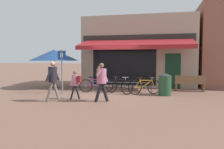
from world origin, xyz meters
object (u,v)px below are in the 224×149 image
at_px(pedestrian_second_adult, 53,77).
at_px(park_bench, 190,83).
at_px(bicycle_purple, 96,85).
at_px(parking_sign, 62,67).
at_px(bicycle_orange, 144,87).
at_px(bicycle_black, 119,86).
at_px(pedestrian_adult, 102,78).
at_px(cafe_parasol, 54,55).
at_px(litter_bin, 165,84).
at_px(pedestrian_child, 76,81).

xyz_separation_m(pedestrian_second_adult, park_bench, (5.95, 4.29, -0.57)).
distance_m(bicycle_purple, parking_sign, 2.03).
bearing_deg(bicycle_orange, bicycle_purple, 152.84).
bearing_deg(pedestrian_second_adult, bicycle_black, -139.27).
distance_m(pedestrian_second_adult, parking_sign, 2.16).
height_order(bicycle_orange, parking_sign, parking_sign).
relative_size(pedestrian_second_adult, parking_sign, 0.76).
bearing_deg(pedestrian_adult, cafe_parasol, -45.01).
bearing_deg(pedestrian_adult, pedestrian_second_adult, 9.28).
distance_m(bicycle_black, pedestrian_adult, 2.36).
bearing_deg(pedestrian_second_adult, park_bench, -152.97).
xyz_separation_m(litter_bin, cafe_parasol, (-6.63, 1.55, 1.46)).
height_order(pedestrian_adult, park_bench, pedestrian_adult).
height_order(bicycle_purple, park_bench, park_bench).
bearing_deg(bicycle_orange, parking_sign, 164.14).
bearing_deg(bicycle_orange, pedestrian_adult, -149.65).
relative_size(bicycle_black, parking_sign, 0.70).
xyz_separation_m(bicycle_orange, pedestrian_child, (-2.85, -2.04, 0.40)).
bearing_deg(pedestrian_adult, parking_sign, -35.28).
height_order(bicycle_black, park_bench, bicycle_black).
distance_m(bicycle_black, pedestrian_second_adult, 3.57).
relative_size(bicycle_orange, pedestrian_adult, 0.98).
distance_m(pedestrian_child, park_bench, 6.35).
height_order(pedestrian_second_adult, parking_sign, parking_sign).
relative_size(bicycle_black, pedestrian_second_adult, 0.93).
xyz_separation_m(bicycle_black, litter_bin, (2.29, -0.09, 0.15)).
distance_m(bicycle_purple, park_bench, 5.13).
distance_m(parking_sign, park_bench, 6.93).
relative_size(pedestrian_adult, parking_sign, 0.72).
xyz_separation_m(pedestrian_adult, pedestrian_second_adult, (-1.98, -0.40, 0.06)).
bearing_deg(pedestrian_adult, park_bench, -137.82).
height_order(bicycle_black, parking_sign, parking_sign).
relative_size(pedestrian_child, cafe_parasol, 0.43).
xyz_separation_m(bicycle_orange, litter_bin, (0.99, -0.13, 0.16)).
relative_size(litter_bin, park_bench, 0.67).
bearing_deg(parking_sign, bicycle_purple, 25.62).
relative_size(bicycle_orange, park_bench, 0.99).
bearing_deg(pedestrian_second_adult, cafe_parasol, -72.37).
xyz_separation_m(bicycle_purple, pedestrian_second_adult, (-1.03, -2.81, 0.66)).
relative_size(bicycle_purple, park_bench, 1.10).
xyz_separation_m(pedestrian_child, pedestrian_second_adult, (-0.73, -0.68, 0.24)).
distance_m(bicycle_orange, pedestrian_second_adult, 4.54).
relative_size(bicycle_purple, litter_bin, 1.63).
xyz_separation_m(bicycle_orange, cafe_parasol, (-5.64, 1.42, 1.62)).
relative_size(bicycle_purple, cafe_parasol, 0.59).
distance_m(pedestrian_second_adult, litter_bin, 5.28).
xyz_separation_m(pedestrian_second_adult, cafe_parasol, (-2.05, 4.14, 0.97)).
relative_size(bicycle_purple, pedestrian_second_adult, 1.04).
distance_m(bicycle_purple, pedestrian_child, 2.20).
distance_m(cafe_parasol, park_bench, 8.15).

